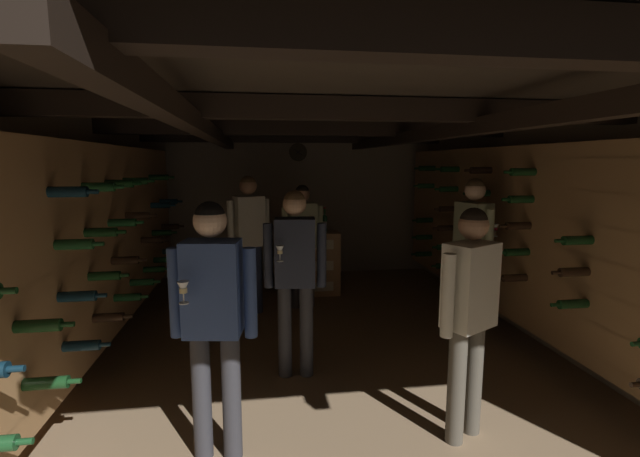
{
  "coord_description": "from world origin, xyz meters",
  "views": [
    {
      "loc": [
        -0.62,
        -4.07,
        1.89
      ],
      "look_at": [
        0.08,
        0.77,
        1.14
      ],
      "focal_mm": 24.53,
      "sensor_mm": 36.0,
      "label": 1
    }
  ],
  "objects_px": {
    "person_guest_near_right": "(469,303)",
    "wine_crate_stack": "(321,263)",
    "person_guest_rear_center": "(303,235)",
    "person_guest_mid_right": "(472,244)",
    "person_guest_near_left": "(213,307)",
    "person_host_center": "(295,266)",
    "display_bottle": "(325,222)",
    "person_guest_far_left": "(249,231)"
  },
  "relations": [
    {
      "from": "person_guest_near_left",
      "to": "person_guest_near_right",
      "type": "height_order",
      "value": "person_guest_near_left"
    },
    {
      "from": "wine_crate_stack",
      "to": "person_guest_near_left",
      "type": "bearing_deg",
      "value": -108.9
    },
    {
      "from": "display_bottle",
      "to": "person_guest_near_right",
      "type": "bearing_deg",
      "value": -82.96
    },
    {
      "from": "wine_crate_stack",
      "to": "person_host_center",
      "type": "distance_m",
      "value": 2.52
    },
    {
      "from": "person_guest_near_right",
      "to": "person_guest_mid_right",
      "type": "bearing_deg",
      "value": 62.26
    },
    {
      "from": "wine_crate_stack",
      "to": "person_guest_near_left",
      "type": "height_order",
      "value": "person_guest_near_left"
    },
    {
      "from": "person_host_center",
      "to": "wine_crate_stack",
      "type": "bearing_deg",
      "value": 76.51
    },
    {
      "from": "display_bottle",
      "to": "person_guest_near_right",
      "type": "xyz_separation_m",
      "value": [
        0.43,
        -3.48,
        -0.08
      ]
    },
    {
      "from": "display_bottle",
      "to": "person_guest_mid_right",
      "type": "bearing_deg",
      "value": -57.33
    },
    {
      "from": "display_bottle",
      "to": "person_guest_far_left",
      "type": "xyz_separation_m",
      "value": [
        -1.05,
        -0.75,
        0.01
      ]
    },
    {
      "from": "person_guest_near_right",
      "to": "person_guest_far_left",
      "type": "xyz_separation_m",
      "value": [
        -1.48,
        2.73,
        0.09
      ]
    },
    {
      "from": "person_guest_mid_right",
      "to": "person_guest_near_right",
      "type": "xyz_separation_m",
      "value": [
        -0.81,
        -1.55,
        -0.09
      ]
    },
    {
      "from": "display_bottle",
      "to": "person_guest_near_left",
      "type": "bearing_deg",
      "value": -109.6
    },
    {
      "from": "person_guest_rear_center",
      "to": "person_guest_near_left",
      "type": "height_order",
      "value": "person_guest_near_left"
    },
    {
      "from": "display_bottle",
      "to": "person_guest_mid_right",
      "type": "xyz_separation_m",
      "value": [
        1.24,
        -1.94,
        0.02
      ]
    },
    {
      "from": "person_host_center",
      "to": "person_guest_mid_right",
      "type": "relative_size",
      "value": 0.96
    },
    {
      "from": "person_guest_rear_center",
      "to": "person_host_center",
      "type": "bearing_deg",
      "value": -97.98
    },
    {
      "from": "person_guest_rear_center",
      "to": "person_guest_far_left",
      "type": "xyz_separation_m",
      "value": [
        -0.67,
        -0.16,
        0.09
      ]
    },
    {
      "from": "person_guest_near_right",
      "to": "wine_crate_stack",
      "type": "bearing_deg",
      "value": 98.14
    },
    {
      "from": "display_bottle",
      "to": "person_guest_mid_right",
      "type": "height_order",
      "value": "person_guest_mid_right"
    },
    {
      "from": "wine_crate_stack",
      "to": "person_guest_near_left",
      "type": "relative_size",
      "value": 0.54
    },
    {
      "from": "person_guest_near_right",
      "to": "person_guest_far_left",
      "type": "height_order",
      "value": "person_guest_far_left"
    },
    {
      "from": "person_guest_mid_right",
      "to": "person_guest_near_right",
      "type": "distance_m",
      "value": 1.75
    },
    {
      "from": "wine_crate_stack",
      "to": "display_bottle",
      "type": "bearing_deg",
      "value": 35.62
    },
    {
      "from": "person_host_center",
      "to": "person_guest_far_left",
      "type": "bearing_deg",
      "value": 103.83
    },
    {
      "from": "person_guest_rear_center",
      "to": "person_guest_mid_right",
      "type": "height_order",
      "value": "person_guest_mid_right"
    },
    {
      "from": "person_guest_rear_center",
      "to": "person_guest_near_left",
      "type": "relative_size",
      "value": 0.97
    },
    {
      "from": "person_host_center",
      "to": "person_guest_near_right",
      "type": "relative_size",
      "value": 1.03
    },
    {
      "from": "person_guest_mid_right",
      "to": "person_guest_far_left",
      "type": "distance_m",
      "value": 2.58
    },
    {
      "from": "person_guest_rear_center",
      "to": "person_guest_near_left",
      "type": "bearing_deg",
      "value": -106.58
    },
    {
      "from": "wine_crate_stack",
      "to": "person_guest_mid_right",
      "type": "distance_m",
      "value": 2.38
    },
    {
      "from": "person_guest_mid_right",
      "to": "person_guest_near_right",
      "type": "relative_size",
      "value": 1.08
    },
    {
      "from": "person_guest_near_left",
      "to": "person_host_center",
      "type": "bearing_deg",
      "value": 59.69
    },
    {
      "from": "person_guest_mid_right",
      "to": "person_guest_rear_center",
      "type": "bearing_deg",
      "value": 140.29
    },
    {
      "from": "person_host_center",
      "to": "person_guest_far_left",
      "type": "distance_m",
      "value": 1.74
    },
    {
      "from": "person_guest_near_right",
      "to": "person_host_center",
      "type": "bearing_deg",
      "value": 135.58
    },
    {
      "from": "person_host_center",
      "to": "person_guest_near_right",
      "type": "height_order",
      "value": "person_host_center"
    },
    {
      "from": "person_host_center",
      "to": "person_guest_near_left",
      "type": "relative_size",
      "value": 1.0
    },
    {
      "from": "person_guest_rear_center",
      "to": "person_guest_mid_right",
      "type": "xyz_separation_m",
      "value": [
        1.62,
        -1.35,
        0.09
      ]
    },
    {
      "from": "person_guest_near_right",
      "to": "display_bottle",
      "type": "bearing_deg",
      "value": 97.04
    },
    {
      "from": "display_bottle",
      "to": "person_guest_near_right",
      "type": "distance_m",
      "value": 3.51
    },
    {
      "from": "wine_crate_stack",
      "to": "person_guest_near_right",
      "type": "relative_size",
      "value": 0.56
    }
  ]
}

